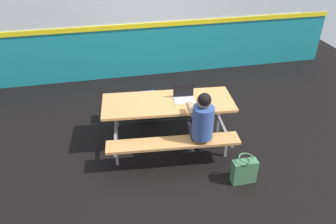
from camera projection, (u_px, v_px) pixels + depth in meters
ground_plane at (188, 138)px, 5.49m from camera, size 10.00×10.00×0.02m
accent_backdrop at (158, 19)px, 6.95m from camera, size 8.00×0.14×2.60m
picnic_table_main at (168, 111)px, 5.12m from camera, size 2.07×1.71×0.74m
student_nearer at (201, 122)px, 4.62m from camera, size 0.39×0.53×1.21m
laptop_silver at (184, 97)px, 5.06m from camera, size 0.34×0.25×0.22m
backpack_dark at (148, 103)px, 6.00m from camera, size 0.30×0.22×0.44m
tote_bag_bright at (244, 171)px, 4.52m from camera, size 0.34×0.21×0.43m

